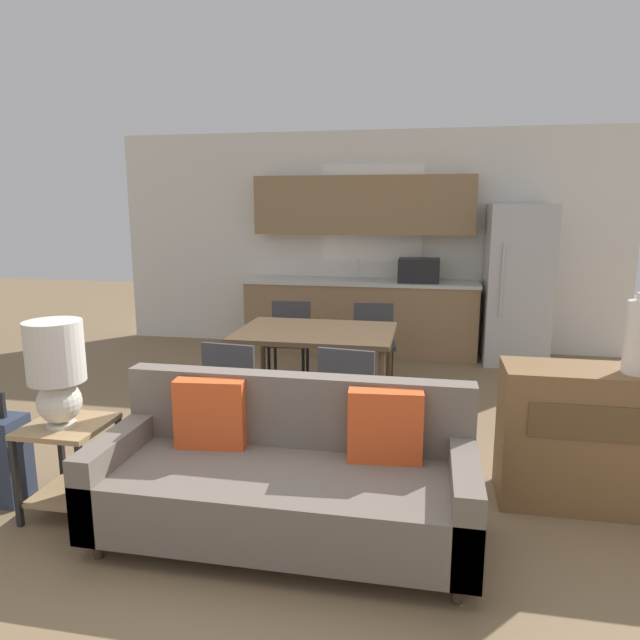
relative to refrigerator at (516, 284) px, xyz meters
The scene contains 13 objects.
ground_plane 4.66m from the refrigerator, 113.30° to the right, with size 20.00×20.00×0.00m, color #7F6647.
wall_back 1.91m from the refrigerator, 166.68° to the left, with size 6.40×0.07×2.70m.
kitchen_counter 1.80m from the refrigerator, behind, with size 2.83×0.65×2.15m.
refrigerator is the anchor object (origin of this frame).
dining_table 2.88m from the refrigerator, 132.24° to the right, with size 1.33×0.97×0.74m.
couch 4.40m from the refrigerator, 113.17° to the right, with size 2.01×0.80×0.84m.
side_table 5.06m from the refrigerator, 126.82° to the right, with size 0.45×0.45×0.55m.
table_lamp 5.07m from the refrigerator, 126.64° to the right, with size 0.31×0.31×0.61m.
credenza 3.39m from the refrigerator, 88.61° to the right, with size 1.22×0.44×0.85m.
dining_chair_near_left 3.81m from the refrigerator, 128.61° to the right, with size 0.46×0.46×0.83m.
dining_chair_far_right 2.03m from the refrigerator, 139.55° to the right, with size 0.47×0.47×0.83m.
dining_chair_near_right 3.34m from the refrigerator, 117.13° to the right, with size 0.47×0.47×0.83m.
dining_chair_far_left 2.74m from the refrigerator, 150.53° to the right, with size 0.45×0.45×0.83m.
Camera 1 is at (0.82, -2.60, 1.78)m, focal length 32.00 mm.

